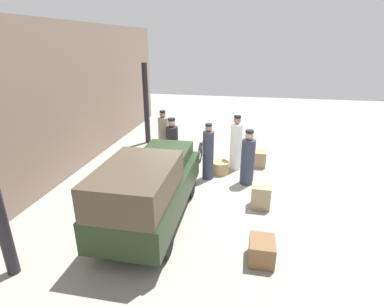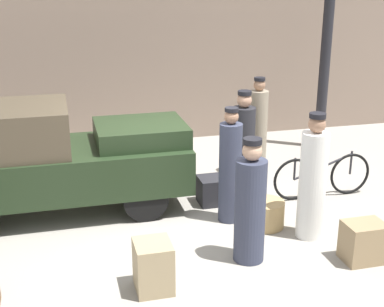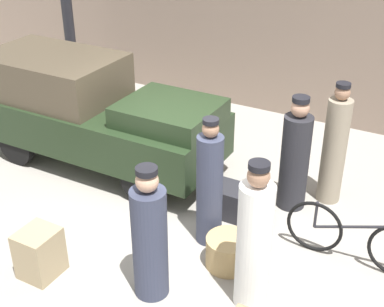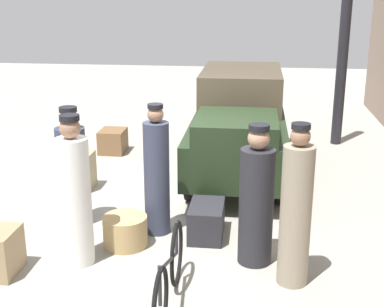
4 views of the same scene
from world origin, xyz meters
name	(u,v)px [view 2 (image 2 of 4)]	position (x,y,z in m)	size (l,w,h in m)	color
ground_plane	(182,219)	(0.00, 0.00, 0.00)	(30.00, 30.00, 0.00)	gray
station_building_facade	(136,36)	(0.00, 4.08, 2.25)	(16.00, 0.15, 4.50)	gray
canopy_pillar_right	(324,72)	(3.62, 2.70, 1.58)	(0.21, 0.21, 3.16)	black
truck	(45,156)	(-1.91, 0.76, 0.91)	(3.90, 1.52, 1.69)	black
bicycle	(322,176)	(2.40, 0.24, 0.36)	(1.70, 0.04, 0.75)	black
wicker_basket	(265,214)	(1.10, -0.53, 0.19)	(0.55, 0.55, 0.38)	tan
porter_standing_middle	(243,143)	(1.32, 1.07, 0.75)	(0.40, 0.40, 1.66)	#232328
porter_lifting_near_truck	(250,206)	(0.54, -1.36, 0.74)	(0.39, 0.39, 1.62)	#33384C
porter_carrying_trunk	(258,131)	(1.74, 1.48, 0.83)	(0.33, 0.33, 1.78)	gray
porter_with_bicycle	(230,170)	(0.67, -0.20, 0.79)	(0.33, 0.33, 1.72)	#33384C
conductor_in_dark_uniform	(313,182)	(1.59, -0.97, 0.81)	(0.37, 0.37, 1.77)	white
suitcase_small_leather	(220,190)	(0.72, 0.45, 0.22)	(0.69, 0.43, 0.43)	#232328
suitcase_black_upright	(363,242)	(1.94, -1.76, 0.26)	(0.51, 0.39, 0.52)	#937A56
trunk_large_brown	(153,266)	(-0.76, -1.73, 0.30)	(0.42, 0.46, 0.59)	#9E8966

